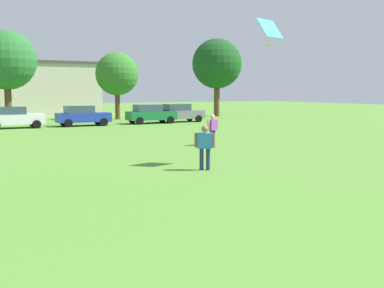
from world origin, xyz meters
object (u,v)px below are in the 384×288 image
kite (270,30)px  tree_far_right (217,64)px  bystander_near_trees (213,127)px  tree_center (6,60)px  parked_car_green_3 (150,114)px  parked_car_white_1 (14,117)px  parked_car_gray_4 (179,113)px  tree_right (117,74)px  parked_car_blue_2 (82,116)px  adult_bystander (205,144)px

kite → tree_far_right: (16.39, 31.13, 0.72)m
bystander_near_trees → tree_center: 25.41m
parked_car_green_3 → tree_center: bearing=148.3°
parked_car_white_1 → tree_far_right: size_ratio=0.49×
kite → tree_far_right: 35.19m
parked_car_white_1 → tree_center: size_ratio=0.52×
parked_car_gray_4 → tree_right: bearing=117.9°
parked_car_gray_4 → tree_right: tree_right is taller
tree_center → parked_car_green_3: bearing=-31.7°
bystander_near_trees → parked_car_blue_2: 17.18m
bystander_near_trees → kite: 7.91m
tree_far_right → parked_car_green_3: bearing=-146.7°
parked_car_green_3 → tree_right: bearing=94.0°
adult_bystander → tree_center: bearing=-49.9°
bystander_near_trees → tree_center: bearing=-93.4°
parked_car_blue_2 → tree_far_right: size_ratio=0.49×
adult_bystander → parked_car_white_1: 23.91m
adult_bystander → parked_car_gray_4: 26.60m
tree_center → kite: bearing=-78.9°
parked_car_blue_2 → parked_car_gray_4: same height
kite → parked_car_white_1: kite is taller
tree_center → parked_car_gray_4: bearing=-24.0°
parked_car_gray_4 → tree_right: size_ratio=0.64×
parked_car_blue_2 → parked_car_green_3: bearing=0.8°
bystander_near_trees → tree_right: tree_right is taller
bystander_near_trees → parked_car_white_1: parked_car_white_1 is taller
adult_bystander → parked_car_white_1: (-3.57, 23.64, -0.11)m
bystander_near_trees → parked_car_blue_2: parked_car_blue_2 is taller
parked_car_green_3 → tree_center: tree_center is taller
bystander_near_trees → parked_car_green_3: (3.68, 17.09, -0.12)m
bystander_near_trees → parked_car_gray_4: size_ratio=0.38×
bystander_near_trees → parked_car_blue_2: size_ratio=0.38×
adult_bystander → kite: 5.12m
parked_car_gray_4 → parked_car_green_3: bearing=-171.0°
kite → tree_right: size_ratio=0.19×
kite → tree_right: bearing=81.7°
parked_car_gray_4 → tree_far_right: (8.25, 6.99, 5.06)m
kite → parked_car_gray_4: size_ratio=0.29×
kite → tree_right: (4.51, 30.98, -0.64)m
parked_car_green_3 → parked_car_gray_4: 3.16m
adult_bystander → parked_car_blue_2: 23.70m
adult_bystander → tree_right: 32.12m
parked_car_white_1 → tree_far_right: bearing=18.3°
parked_car_gray_4 → adult_bystander: bearing=-114.5°
bystander_near_trees → kite: size_ratio=1.30×
kite → parked_car_green_3: kite is taller
parked_car_gray_4 → tree_center: size_ratio=0.52×
kite → parked_car_blue_2: 23.98m
parked_car_green_3 → tree_center: 13.78m
tree_right → parked_car_gray_4: bearing=-62.1°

